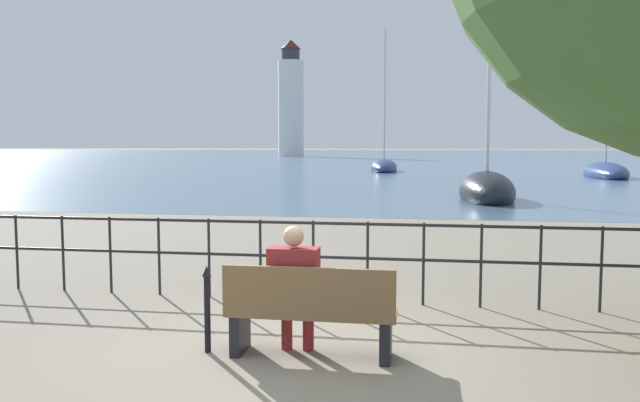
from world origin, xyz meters
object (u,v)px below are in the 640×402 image
object	(u,v)px
harbor_lighthouse	(291,103)
sailboat_1	(487,189)
closed_umbrella	(207,304)
seated_person_left	(294,284)
sailboat_2	(605,172)
park_bench	(310,314)
sailboat_0	(384,167)

from	to	relation	value
harbor_lighthouse	sailboat_1	bearing A→B (deg)	-73.81
closed_umbrella	harbor_lighthouse	xyz separation A→B (m)	(-23.02, 112.86, 9.89)
closed_umbrella	sailboat_1	world-z (taller)	sailboat_1
seated_person_left	sailboat_2	distance (m)	39.26
park_bench	closed_umbrella	world-z (taller)	park_bench
park_bench	closed_umbrella	distance (m)	1.02
closed_umbrella	sailboat_0	bearing A→B (deg)	91.22
sailboat_0	harbor_lighthouse	distance (m)	72.84
park_bench	sailboat_0	distance (m)	44.22
sailboat_0	sailboat_1	xyz separation A→B (m)	(5.38, -25.92, 0.07)
closed_umbrella	park_bench	bearing A→B (deg)	0.30
sailboat_1	sailboat_2	size ratio (longest dim) A/B	1.28
closed_umbrella	sailboat_1	size ratio (longest dim) A/B	0.07
seated_person_left	sailboat_1	size ratio (longest dim) A/B	0.10
sailboat_1	sailboat_2	bearing A→B (deg)	63.21
park_bench	seated_person_left	size ratio (longest dim) A/B	1.29
sailboat_0	harbor_lighthouse	xyz separation A→B (m)	(-22.08, 68.68, 10.03)
closed_umbrella	harbor_lighthouse	bearing A→B (deg)	101.53
park_bench	sailboat_1	bearing A→B (deg)	79.38
sailboat_0	sailboat_2	bearing A→B (deg)	-28.62
seated_person_left	sailboat_0	distance (m)	44.14
sailboat_0	sailboat_2	distance (m)	16.31
sailboat_2	harbor_lighthouse	xyz separation A→B (m)	(-36.80, 75.72, 10.05)
closed_umbrella	seated_person_left	bearing A→B (deg)	5.20
park_bench	sailboat_2	bearing A→B (deg)	71.04
sailboat_0	sailboat_1	size ratio (longest dim) A/B	0.90
park_bench	sailboat_0	xyz separation A→B (m)	(-1.96, 44.18, -0.10)
seated_person_left	harbor_lighthouse	xyz separation A→B (m)	(-23.87, 112.78, 9.67)
seated_person_left	harbor_lighthouse	bearing A→B (deg)	101.95
park_bench	sailboat_2	size ratio (longest dim) A/B	0.16
seated_person_left	harbor_lighthouse	size ratio (longest dim) A/B	0.06
seated_person_left	sailboat_2	size ratio (longest dim) A/B	0.12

